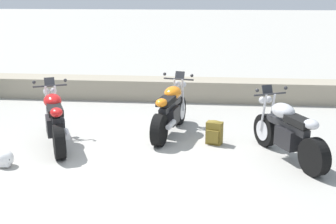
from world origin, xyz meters
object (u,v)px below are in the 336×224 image
(motorcycle_silver_far_right, at_px, (288,132))
(rider_backpack, at_px, (214,132))
(rider_helmet, at_px, (5,159))
(motorcycle_red_near_left, at_px, (55,120))
(motorcycle_orange_centre, at_px, (171,111))

(motorcycle_silver_far_right, height_order, rider_backpack, motorcycle_silver_far_right)
(motorcycle_silver_far_right, relative_size, rider_helmet, 6.90)
(motorcycle_red_near_left, distance_m, rider_backpack, 3.05)
(motorcycle_silver_far_right, bearing_deg, motorcycle_red_near_left, 176.06)
(motorcycle_red_near_left, height_order, motorcycle_silver_far_right, same)
(motorcycle_silver_far_right, xyz_separation_m, rider_backpack, (-1.26, 0.63, -0.24))
(motorcycle_red_near_left, relative_size, motorcycle_silver_far_right, 1.00)
(motorcycle_silver_far_right, distance_m, rider_backpack, 1.43)
(rider_backpack, distance_m, rider_helmet, 3.79)
(motorcycle_red_near_left, relative_size, rider_helmet, 6.93)
(motorcycle_red_near_left, bearing_deg, motorcycle_silver_far_right, -3.94)
(motorcycle_red_near_left, xyz_separation_m, motorcycle_orange_centre, (2.13, 0.88, 0.00))
(motorcycle_red_near_left, xyz_separation_m, rider_helmet, (-0.48, -1.12, -0.35))
(motorcycle_silver_far_right, relative_size, rider_backpack, 4.11)
(motorcycle_silver_far_right, bearing_deg, rider_backpack, 153.40)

